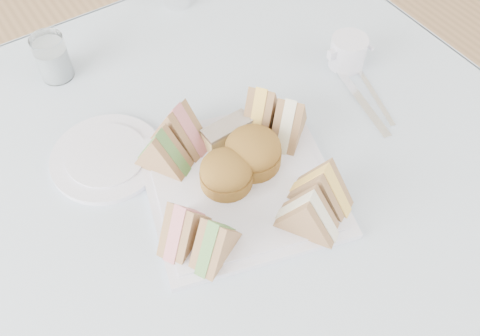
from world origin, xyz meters
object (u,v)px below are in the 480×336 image
table (241,259)px  creamer_jug (348,52)px  water_glass (52,57)px  serving_plate (240,184)px

table → creamer_jug: bearing=15.3°
table → creamer_jug: 0.51m
table → creamer_jug: size_ratio=12.85×
creamer_jug → water_glass: bearing=151.5°
table → serving_plate: bearing=-126.1°
water_glass → creamer_jug: bearing=-30.2°
serving_plate → table: bearing=69.9°
water_glass → creamer_jug: size_ratio=1.28×
serving_plate → creamer_jug: 0.36m
table → creamer_jug: (0.30, 0.08, 0.41)m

